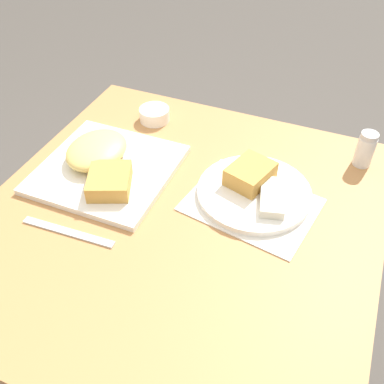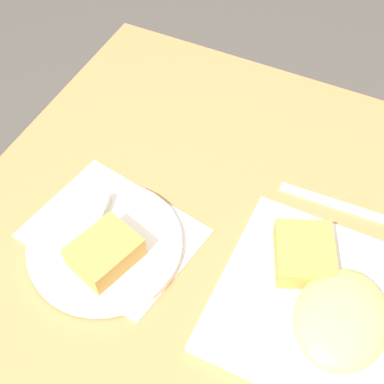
{
  "view_description": "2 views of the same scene",
  "coord_description": "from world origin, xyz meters",
  "px_view_note": "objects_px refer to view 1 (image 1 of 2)",
  "views": [
    {
      "loc": [
        0.58,
        0.27,
        1.43
      ],
      "look_at": [
        -0.02,
        0.02,
        0.83
      ],
      "focal_mm": 42.0,
      "sensor_mm": 36.0,
      "label": 1
    },
    {
      "loc": [
        -0.45,
        -0.19,
        1.5
      ],
      "look_at": [
        0.01,
        0.03,
        0.84
      ],
      "focal_mm": 50.0,
      "sensor_mm": 36.0,
      "label": 2
    }
  ],
  "objects_px": {
    "plate_oval_far": "(255,188)",
    "salt_shaker": "(365,151)",
    "sauce_ramekin": "(154,114)",
    "butter_knife": "(68,232)",
    "plate_square_near": "(103,163)"
  },
  "relations": [
    {
      "from": "plate_square_near",
      "to": "plate_oval_far",
      "type": "xyz_separation_m",
      "value": [
        -0.05,
        0.33,
        -0.0
      ]
    },
    {
      "from": "sauce_ramekin",
      "to": "butter_knife",
      "type": "distance_m",
      "value": 0.42
    },
    {
      "from": "sauce_ramekin",
      "to": "butter_knife",
      "type": "bearing_deg",
      "value": 2.33
    },
    {
      "from": "plate_oval_far",
      "to": "plate_square_near",
      "type": "bearing_deg",
      "value": -81.19
    },
    {
      "from": "plate_square_near",
      "to": "butter_knife",
      "type": "bearing_deg",
      "value": 9.44
    },
    {
      "from": "salt_shaker",
      "to": "plate_oval_far",
      "type": "bearing_deg",
      "value": -45.33
    },
    {
      "from": "plate_oval_far",
      "to": "salt_shaker",
      "type": "distance_m",
      "value": 0.28
    },
    {
      "from": "plate_square_near",
      "to": "butter_knife",
      "type": "xyz_separation_m",
      "value": [
        0.19,
        0.03,
        -0.02
      ]
    },
    {
      "from": "sauce_ramekin",
      "to": "butter_knife",
      "type": "height_order",
      "value": "sauce_ramekin"
    },
    {
      "from": "salt_shaker",
      "to": "butter_knife",
      "type": "distance_m",
      "value": 0.67
    },
    {
      "from": "plate_oval_far",
      "to": "salt_shaker",
      "type": "bearing_deg",
      "value": 134.67
    },
    {
      "from": "plate_square_near",
      "to": "salt_shaker",
      "type": "height_order",
      "value": "salt_shaker"
    },
    {
      "from": "plate_square_near",
      "to": "sauce_ramekin",
      "type": "height_order",
      "value": "plate_square_near"
    },
    {
      "from": "sauce_ramekin",
      "to": "butter_knife",
      "type": "xyz_separation_m",
      "value": [
        0.42,
        0.02,
        -0.02
      ]
    },
    {
      "from": "sauce_ramekin",
      "to": "salt_shaker",
      "type": "distance_m",
      "value": 0.52
    }
  ]
}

